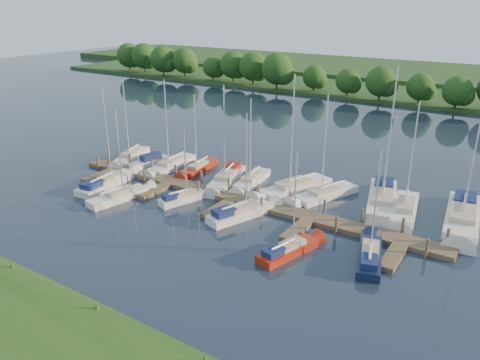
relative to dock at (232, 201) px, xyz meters
The scene contains 24 objects.
ground 7.31m from the dock, 90.00° to the right, with size 260.00×260.00×0.00m, color #192232.
near_bank 23.31m from the dock, 90.00° to the right, with size 90.00×10.00×0.50m, color #1E4B15.
dock is the anchor object (origin of this frame).
mooring_pilings 1.19m from the dock, 90.00° to the left, with size 38.24×2.84×2.00m.
far_shore 67.69m from the dock, 90.00° to the left, with size 180.00×30.00×0.60m, color #22471B.
distant_hill 92.69m from the dock, 90.00° to the left, with size 220.00×40.00×1.40m, color #2D4B21.
treeline 54.64m from the dock, 86.92° to the left, with size 145.20×9.52×8.29m.
sailboat_n_0 17.77m from the dock, 167.50° to the left, with size 3.83×7.65×9.95m.
motorboat 14.89m from the dock, 164.52° to the left, with size 2.47×5.27×1.55m.
sailboat_n_2 12.25m from the dock, 159.50° to the left, with size 2.52×8.38×10.57m.
sailboat_n_3 9.73m from the dock, 147.45° to the left, with size 2.34×7.18×9.07m.
sailboat_n_4 5.26m from the dock, 130.42° to the left, with size 3.84×8.50×10.90m.
sailboat_n_5 5.15m from the dock, 100.75° to the left, with size 2.67×7.49×9.57m.
sailboat_n_6 6.55m from the dock, 56.18° to the left, with size 5.05×9.63×12.28m.
sailboat_n_7 9.00m from the dock, 39.89° to the left, with size 4.53×8.27×10.61m.
sailboat_n_8 14.26m from the dock, 30.67° to the left, with size 4.76×10.76×13.47m.
sailboat_n_9 15.92m from the dock, 23.20° to the left, with size 3.17×8.50×10.83m.
sailboat_n_10 20.65m from the dock, 20.90° to the left, with size 3.69×11.42×14.25m.
sailboat_s_0 13.73m from the dock, 166.23° to the right, with size 2.66×8.63×10.89m.
sailboat_s_1 10.87m from the dock, 151.49° to the right, with size 2.79×7.25×9.26m.
sailboat_s_2 4.69m from the dock, 150.09° to the right, with size 2.81×5.54×7.35m.
sailboat_s_3 3.29m from the dock, 40.16° to the right, with size 3.91×7.50×9.81m.
sailboat_s_4 10.71m from the dock, 32.01° to the right, with size 2.96×6.55×8.39m.
sailboat_s_5 14.90m from the dock, 12.55° to the right, with size 3.21×7.00×9.01m.
Camera 1 is at (22.92, -26.86, 18.26)m, focal length 35.00 mm.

